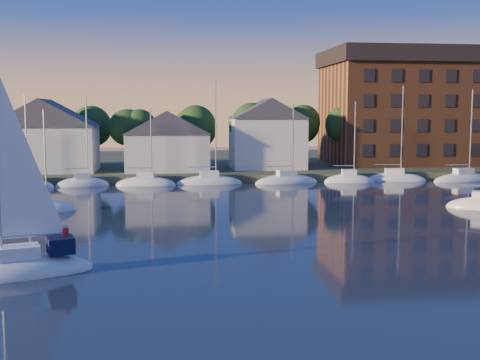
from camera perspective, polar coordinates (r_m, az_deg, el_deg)
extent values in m
plane|color=black|center=(26.97, 6.97, -12.80)|extent=(260.00, 260.00, 0.00)
cube|color=#354126|center=(100.27, -3.50, 1.35)|extent=(160.00, 50.00, 2.00)
cube|color=brown|center=(77.45, -2.41, -0.14)|extent=(120.00, 3.00, 1.00)
cube|color=silver|center=(84.30, -17.87, 2.82)|extent=(13.00, 9.00, 6.00)
cube|color=silver|center=(81.86, -6.91, 2.63)|extent=(11.00, 8.00, 5.00)
cube|color=silver|center=(85.01, 2.57, 3.48)|extent=(10.00, 8.00, 7.00)
cube|color=brown|center=(98.32, 17.16, 5.94)|extent=(30.00, 16.00, 15.00)
cube|color=black|center=(98.67, 17.33, 10.99)|extent=(31.00, 17.00, 2.40)
cylinder|color=#392819|center=(90.07, -19.76, 2.16)|extent=(0.50, 0.50, 3.50)
sphere|color=#1B3D16|center=(89.88, -19.87, 4.99)|extent=(5.40, 5.40, 5.40)
cylinder|color=#392819|center=(88.67, -14.70, 2.27)|extent=(0.50, 0.50, 3.50)
sphere|color=#1B3D16|center=(88.47, -14.79, 5.14)|extent=(5.40, 5.40, 5.40)
cylinder|color=#392819|center=(87.97, -9.53, 2.36)|extent=(0.50, 0.50, 3.50)
sphere|color=#1B3D16|center=(87.77, -9.58, 5.26)|extent=(5.40, 5.40, 5.40)
cylinder|color=#392819|center=(88.00, -4.31, 2.43)|extent=(0.50, 0.50, 3.50)
sphere|color=#1B3D16|center=(87.80, -4.34, 5.33)|extent=(5.40, 5.40, 5.40)
cylinder|color=#392819|center=(88.75, 0.86, 2.48)|extent=(0.50, 0.50, 3.50)
sphere|color=#1B3D16|center=(88.56, 0.86, 5.36)|extent=(5.40, 5.40, 5.40)
cylinder|color=#392819|center=(90.21, 5.90, 2.51)|extent=(0.50, 0.50, 3.50)
sphere|color=#1B3D16|center=(90.02, 5.93, 5.34)|extent=(5.40, 5.40, 5.40)
cylinder|color=#392819|center=(92.34, 10.75, 2.52)|extent=(0.50, 0.50, 3.50)
sphere|color=#1B3D16|center=(92.15, 10.80, 5.28)|extent=(5.40, 5.40, 5.40)
cylinder|color=#392819|center=(95.10, 15.34, 2.52)|extent=(0.50, 0.50, 3.50)
sphere|color=#1B3D16|center=(94.91, 15.42, 5.20)|extent=(5.40, 5.40, 5.40)
cylinder|color=#392819|center=(98.43, 19.66, 2.50)|extent=(0.50, 0.50, 3.50)
sphere|color=#1B3D16|center=(98.25, 19.75, 5.09)|extent=(5.40, 5.40, 5.40)
ellipsoid|color=silver|center=(76.29, -20.49, -0.65)|extent=(7.50, 2.40, 2.20)
cube|color=white|center=(76.15, -20.53, 0.32)|extent=(2.10, 1.32, 0.70)
cylinder|color=#A5A8AD|center=(75.66, -20.11, 3.83)|extent=(0.16, 0.16, 10.00)
cylinder|color=#A5A8AD|center=(76.27, -21.16, 0.95)|extent=(3.15, 0.12, 0.12)
ellipsoid|color=silver|center=(74.84, -14.52, -0.58)|extent=(7.50, 2.40, 2.20)
cube|color=white|center=(74.70, -14.55, 0.41)|extent=(2.10, 1.32, 0.70)
cylinder|color=#A5A8AD|center=(74.28, -14.08, 3.99)|extent=(0.16, 0.16, 10.00)
cylinder|color=#A5A8AD|center=(74.73, -15.20, 1.05)|extent=(3.15, 0.12, 0.12)
ellipsoid|color=silver|center=(74.23, -8.39, -0.49)|extent=(7.50, 2.40, 2.20)
cube|color=white|center=(74.09, -8.40, 0.50)|extent=(2.10, 1.32, 0.70)
cylinder|color=#A5A8AD|center=(73.74, -7.88, 4.11)|extent=(0.16, 0.16, 10.00)
cylinder|color=#A5A8AD|center=(74.03, -9.05, 1.15)|extent=(3.15, 0.12, 0.12)
ellipsoid|color=silver|center=(74.48, -2.22, -0.41)|extent=(7.50, 2.40, 2.20)
cube|color=white|center=(74.34, -2.23, 0.59)|extent=(2.10, 1.32, 0.70)
cylinder|color=#A5A8AD|center=(74.07, -1.66, 4.18)|extent=(0.16, 0.16, 10.00)
cylinder|color=#A5A8AD|center=(74.19, -2.87, 1.23)|extent=(3.15, 0.12, 0.12)
ellipsoid|color=silver|center=(75.58, 3.83, -0.32)|extent=(7.50, 2.40, 2.20)
cube|color=white|center=(75.44, 3.84, 0.66)|extent=(2.10, 1.32, 0.70)
cylinder|color=#A5A8AD|center=(75.26, 4.43, 4.19)|extent=(0.16, 0.16, 10.00)
cylinder|color=#A5A8AD|center=(75.20, 3.22, 1.30)|extent=(3.15, 0.12, 0.12)
ellipsoid|color=silver|center=(77.49, 9.65, -0.23)|extent=(7.50, 2.40, 2.20)
cube|color=white|center=(77.35, 9.67, 0.73)|extent=(2.10, 1.32, 0.70)
cylinder|color=#A5A8AD|center=(77.26, 10.26, 4.17)|extent=(0.16, 0.16, 10.00)
cylinder|color=#A5A8AD|center=(77.04, 9.09, 1.35)|extent=(3.15, 0.12, 0.12)
ellipsoid|color=silver|center=(80.16, 15.13, -0.14)|extent=(7.50, 2.40, 2.20)
cube|color=white|center=(80.03, 15.16, 0.78)|extent=(2.10, 1.32, 0.70)
cylinder|color=#A5A8AD|center=(80.01, 15.75, 4.11)|extent=(0.16, 0.16, 10.00)
cylinder|color=#A5A8AD|center=(79.64, 14.63, 1.39)|extent=(3.15, 0.12, 0.12)
ellipsoid|color=silver|center=(83.51, 20.22, -0.06)|extent=(7.50, 2.40, 2.20)
cube|color=white|center=(83.39, 20.25, 0.83)|extent=(2.10, 1.32, 0.70)
cylinder|color=#A5A8AD|center=(83.44, 20.84, 4.01)|extent=(0.16, 0.16, 10.00)
cylinder|color=#A5A8AD|center=(82.94, 19.77, 1.41)|extent=(3.15, 0.12, 0.12)
ellipsoid|color=silver|center=(35.34, -20.29, -8.50)|extent=(8.57, 4.99, 2.20)
cube|color=white|center=(35.03, -20.37, -6.44)|extent=(2.62, 2.07, 0.70)
cylinder|color=#A5A8AD|center=(34.93, -18.95, -5.00)|extent=(3.30, 1.16, 0.12)
cube|color=black|center=(35.22, -16.66, -5.90)|extent=(1.81, 1.93, 0.90)
ellipsoid|color=silver|center=(56.89, -18.46, -2.86)|extent=(6.47, 2.52, 2.20)
cube|color=white|center=(56.70, -18.51, -1.57)|extent=(1.85, 1.27, 0.70)
cylinder|color=#A5A8AD|center=(56.25, -18.00, 2.21)|extent=(0.16, 0.16, 8.15)
cylinder|color=#A5A8AD|center=(56.69, -19.24, -0.73)|extent=(2.67, 0.30, 0.12)
cylinder|color=#A5A8AD|center=(59.46, 21.39, -0.49)|extent=(2.32, 1.61, 0.12)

